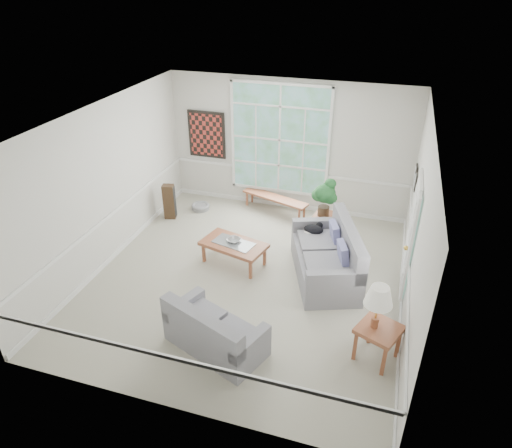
{
  "coord_description": "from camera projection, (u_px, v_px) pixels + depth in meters",
  "views": [
    {
      "loc": [
        2.16,
        -6.49,
        5.04
      ],
      "look_at": [
        0.1,
        0.2,
        1.05
      ],
      "focal_mm": 32.0,
      "sensor_mm": 36.0,
      "label": 1
    }
  ],
  "objects": [
    {
      "name": "coffee_table",
      "position": [
        234.0,
        253.0,
        8.74
      ],
      "size": [
        1.35,
        0.94,
        0.45
      ],
      "primitive_type": "cube",
      "rotation": [
        0.0,
        0.0,
        -0.25
      ],
      "color": "brown",
      "rests_on": "floor"
    },
    {
      "name": "wall_frame_far",
      "position": [
        415.0,
        173.0,
        8.76
      ],
      "size": [
        0.04,
        0.26,
        0.32
      ],
      "primitive_type": "cube",
      "color": "black",
      "rests_on": "wall_right"
    },
    {
      "name": "window_bench",
      "position": [
        275.0,
        204.0,
        10.59
      ],
      "size": [
        1.65,
        0.82,
        0.38
      ],
      "primitive_type": "cube",
      "rotation": [
        0.0,
        0.0,
        -0.32
      ],
      "color": "brown",
      "rests_on": "floor"
    },
    {
      "name": "loveseat_right",
      "position": [
        326.0,
        253.0,
        8.22
      ],
      "size": [
        1.59,
        2.14,
        1.04
      ],
      "primitive_type": "cube",
      "rotation": [
        0.0,
        0.0,
        0.35
      ],
      "color": "gray",
      "rests_on": "floor"
    },
    {
      "name": "entry_door",
      "position": [
        410.0,
        235.0,
        7.72
      ],
      "size": [
        0.08,
        0.9,
        2.1
      ],
      "primitive_type": "cube",
      "color": "white",
      "rests_on": "floor"
    },
    {
      "name": "door_sidelight",
      "position": [
        410.0,
        250.0,
        7.15
      ],
      "size": [
        0.08,
        0.26,
        1.9
      ],
      "primitive_type": "cube",
      "color": "white",
      "rests_on": "wall_right"
    },
    {
      "name": "floor_speaker",
      "position": [
        169.0,
        202.0,
        10.25
      ],
      "size": [
        0.29,
        0.25,
        0.8
      ],
      "primitive_type": "cube",
      "rotation": [
        0.0,
        0.0,
        0.24
      ],
      "color": "#3B2818",
      "rests_on": "floor"
    },
    {
      "name": "wall_frame_near",
      "position": [
        415.0,
        181.0,
        8.43
      ],
      "size": [
        0.04,
        0.26,
        0.32
      ],
      "primitive_type": "cube",
      "color": "black",
      "rests_on": "wall_right"
    },
    {
      "name": "side_table",
      "position": [
        377.0,
        343.0,
        6.58
      ],
      "size": [
        0.74,
        0.74,
        0.58
      ],
      "primitive_type": "cube",
      "rotation": [
        0.0,
        0.0,
        -0.41
      ],
      "color": "brown",
      "rests_on": "floor"
    },
    {
      "name": "wall_front",
      "position": [
        165.0,
        321.0,
        5.2
      ],
      "size": [
        5.5,
        0.02,
        3.0
      ],
      "primitive_type": "cube",
      "color": "silver",
      "rests_on": "ground"
    },
    {
      "name": "wall_back",
      "position": [
        289.0,
        147.0,
        10.19
      ],
      "size": [
        5.5,
        0.02,
        3.0
      ],
      "primitive_type": "cube",
      "color": "silver",
      "rests_on": "ground"
    },
    {
      "name": "pewter_bowl",
      "position": [
        234.0,
        240.0,
        8.65
      ],
      "size": [
        0.39,
        0.39,
        0.08
      ],
      "primitive_type": "imported",
      "rotation": [
        0.0,
        0.0,
        -0.36
      ],
      "color": "#9E9DA3",
      "rests_on": "coffee_table"
    },
    {
      "name": "pet_bed",
      "position": [
        200.0,
        207.0,
        10.77
      ],
      "size": [
        0.56,
        0.56,
        0.13
      ],
      "primitive_type": "cylinder",
      "rotation": [
        0.0,
        0.0,
        0.39
      ],
      "color": "gray",
      "rests_on": "floor"
    },
    {
      "name": "window_back",
      "position": [
        280.0,
        140.0,
        10.13
      ],
      "size": [
        2.3,
        0.08,
        2.4
      ],
      "primitive_type": "cube",
      "color": "white",
      "rests_on": "wall_back"
    },
    {
      "name": "loveseat_front",
      "position": [
        216.0,
        326.0,
        6.72
      ],
      "size": [
        1.67,
        1.26,
        0.81
      ],
      "primitive_type": "cube",
      "rotation": [
        0.0,
        0.0,
        -0.38
      ],
      "color": "gray",
      "rests_on": "floor"
    },
    {
      "name": "wall_art",
      "position": [
        207.0,
        135.0,
        10.59
      ],
      "size": [
        0.9,
        0.06,
        1.1
      ],
      "primitive_type": "cube",
      "color": "maroon",
      "rests_on": "wall_back"
    },
    {
      "name": "end_table",
      "position": [
        326.0,
        225.0,
        9.63
      ],
      "size": [
        0.56,
        0.56,
        0.5
      ],
      "primitive_type": "cube",
      "rotation": [
        0.0,
        0.0,
        -0.14
      ],
      "color": "brown",
      "rests_on": "floor"
    },
    {
      "name": "ceiling",
      "position": [
        246.0,
        118.0,
        6.95
      ],
      "size": [
        5.5,
        6.0,
        0.02
      ],
      "primitive_type": "cube",
      "color": "white",
      "rests_on": "ground"
    },
    {
      "name": "table_lamp",
      "position": [
        377.0,
        307.0,
        6.3
      ],
      "size": [
        0.54,
        0.54,
        0.69
      ],
      "primitive_type": null,
      "rotation": [
        0.0,
        0.0,
        -0.48
      ],
      "color": "white",
      "rests_on": "side_table"
    },
    {
      "name": "wall_left",
      "position": [
        105.0,
        185.0,
        8.4
      ],
      "size": [
        0.02,
        6.0,
        3.0
      ],
      "primitive_type": "cube",
      "color": "silver",
      "rests_on": "ground"
    },
    {
      "name": "wall_right",
      "position": [
        417.0,
        230.0,
        6.99
      ],
      "size": [
        0.02,
        6.0,
        3.0
      ],
      "primitive_type": "cube",
      "color": "silver",
      "rests_on": "ground"
    },
    {
      "name": "cat",
      "position": [
        314.0,
        229.0,
        8.75
      ],
      "size": [
        0.39,
        0.29,
        0.18
      ],
      "primitive_type": "ellipsoid",
      "rotation": [
        0.0,
        0.0,
        0.06
      ],
      "color": "black",
      "rests_on": "loveseat_right"
    },
    {
      "name": "houseplant",
      "position": [
        324.0,
        198.0,
        9.29
      ],
      "size": [
        0.62,
        0.62,
        0.82
      ],
      "primitive_type": null,
      "rotation": [
        0.0,
        0.0,
        -0.36
      ],
      "color": "#205928",
      "rests_on": "end_table"
    },
    {
      "name": "floor",
      "position": [
        248.0,
        278.0,
        8.44
      ],
      "size": [
        5.5,
        6.0,
        0.01
      ],
      "primitive_type": "cube",
      "color": "#A5A08D",
      "rests_on": "ground"
    }
  ]
}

